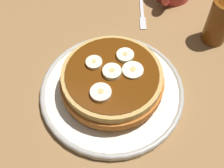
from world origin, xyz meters
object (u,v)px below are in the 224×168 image
(pancake_stack, at_px, (111,80))
(banana_slice_0, at_px, (109,72))
(plate, at_px, (112,91))
(banana_slice_2, at_px, (94,63))
(banana_slice_3, at_px, (102,93))
(banana_slice_1, at_px, (133,70))
(fork, at_px, (142,10))
(syrup_bottle, at_px, (221,18))
(banana_slice_4, at_px, (125,55))

(pancake_stack, relative_size, banana_slice_0, 5.75)
(plate, relative_size, banana_slice_2, 9.24)
(plate, xyz_separation_m, banana_slice_3, (0.04, 0.00, 0.06))
(banana_slice_1, distance_m, fork, 0.22)
(plate, xyz_separation_m, syrup_bottle, (-0.20, 0.14, 0.05))
(banana_slice_3, xyz_separation_m, fork, (-0.27, -0.03, -0.06))
(pancake_stack, xyz_separation_m, banana_slice_3, (0.05, 0.01, 0.03))
(banana_slice_0, height_order, fork, banana_slice_0)
(banana_slice_1, bearing_deg, banana_slice_4, -135.83)
(plate, height_order, pancake_stack, pancake_stack)
(banana_slice_2, distance_m, banana_slice_3, 0.06)
(plate, distance_m, fork, 0.22)
(pancake_stack, relative_size, fork, 1.46)
(banana_slice_0, bearing_deg, fork, -174.79)
(plate, distance_m, banana_slice_0, 0.06)
(banana_slice_0, relative_size, banana_slice_1, 0.89)
(banana_slice_0, relative_size, syrup_bottle, 0.25)
(banana_slice_1, bearing_deg, fork, -165.17)
(pancake_stack, height_order, syrup_bottle, syrup_bottle)
(banana_slice_0, distance_m, banana_slice_4, 0.04)
(pancake_stack, height_order, banana_slice_3, banana_slice_3)
(banana_slice_1, distance_m, banana_slice_4, 0.03)
(pancake_stack, bearing_deg, banana_slice_4, 165.23)
(banana_slice_4, bearing_deg, pancake_stack, -14.77)
(pancake_stack, relative_size, banana_slice_1, 5.14)
(plate, xyz_separation_m, banana_slice_4, (-0.04, 0.01, 0.06))
(plate, bearing_deg, banana_slice_0, -61.60)
(fork, bearing_deg, syrup_bottle, 83.48)
(plate, height_order, banana_slice_0, banana_slice_0)
(banana_slice_1, bearing_deg, banana_slice_2, -79.88)
(banana_slice_2, bearing_deg, banana_slice_4, 130.33)
(banana_slice_2, xyz_separation_m, banana_slice_3, (0.05, 0.04, 0.00))
(syrup_bottle, bearing_deg, banana_slice_4, -38.40)
(banana_slice_4, distance_m, fork, 0.20)
(fork, bearing_deg, banana_slice_4, 9.80)
(banana_slice_2, bearing_deg, banana_slice_1, 100.12)
(banana_slice_3, xyz_separation_m, syrup_bottle, (-0.25, 0.13, -0.01))
(banana_slice_0, height_order, banana_slice_3, same)
(syrup_bottle, bearing_deg, pancake_stack, -34.75)
(plate, bearing_deg, banana_slice_2, -99.14)
(banana_slice_4, bearing_deg, banana_slice_0, -14.12)
(banana_slice_3, height_order, fork, banana_slice_3)
(banana_slice_1, relative_size, banana_slice_2, 1.27)
(banana_slice_2, relative_size, banana_slice_4, 0.93)
(pancake_stack, relative_size, banana_slice_4, 6.07)
(banana_slice_1, height_order, fork, banana_slice_1)
(syrup_bottle, bearing_deg, banana_slice_3, -28.42)
(banana_slice_0, bearing_deg, banana_slice_1, 119.94)
(banana_slice_3, relative_size, banana_slice_4, 1.14)
(pancake_stack, height_order, banana_slice_2, banana_slice_2)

